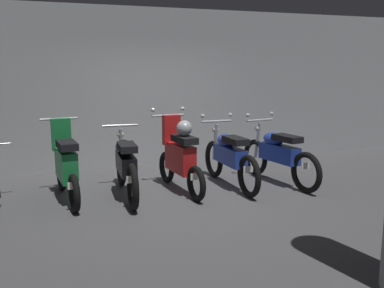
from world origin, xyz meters
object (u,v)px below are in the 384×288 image
motorbike_slot_0 (66,165)px  motorbike_slot_2 (180,156)px  motorbike_slot_3 (229,157)px  motorbike_slot_1 (126,165)px  motorbike_slot_4 (278,154)px

motorbike_slot_0 → motorbike_slot_2: motorbike_slot_2 is taller
motorbike_slot_2 → motorbike_slot_3: (0.86, 0.01, -0.08)m
motorbike_slot_1 → motorbike_slot_3: bearing=0.4°
motorbike_slot_0 → motorbike_slot_3: 2.57m
motorbike_slot_4 → motorbike_slot_2: bearing=177.1°
motorbike_slot_1 → motorbike_slot_4: size_ratio=1.01×
motorbike_slot_0 → motorbike_slot_1: bearing=-7.0°
motorbike_slot_1 → motorbike_slot_4: bearing=-1.8°
motorbike_slot_0 → motorbike_slot_1: (0.86, -0.11, -0.03)m
motorbike_slot_3 → motorbike_slot_2: bearing=-179.5°
motorbike_slot_4 → motorbike_slot_0: bearing=176.9°
motorbike_slot_3 → motorbike_slot_4: 0.86m
motorbike_slot_0 → motorbike_slot_2: 1.71m
motorbike_slot_2 → motorbike_slot_3: size_ratio=0.86×
motorbike_slot_1 → motorbike_slot_4: 2.56m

